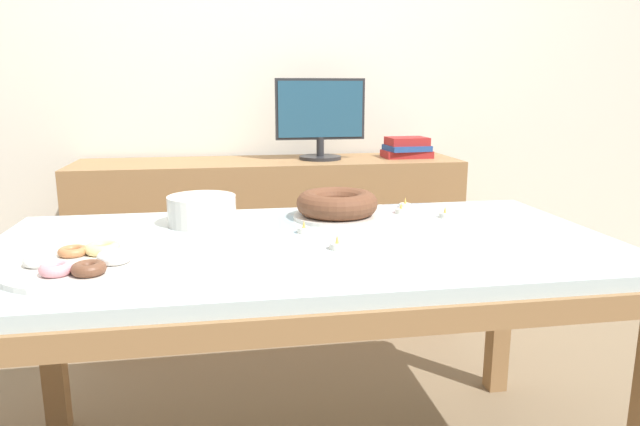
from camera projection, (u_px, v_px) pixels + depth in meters
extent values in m
cube|color=silver|center=(263.00, 61.00, 2.87)|extent=(8.00, 0.10, 2.60)
cube|color=silver|center=(306.00, 246.00, 1.59)|extent=(1.72, 0.89, 0.04)
cube|color=olive|center=(335.00, 321.00, 1.20)|extent=(1.76, 0.08, 0.06)
cube|color=olive|center=(288.00, 227.00, 2.01)|extent=(1.76, 0.08, 0.06)
cube|color=olive|center=(576.00, 249.00, 1.75)|extent=(0.08, 0.92, 0.06)
cube|color=olive|center=(51.00, 337.00, 1.92)|extent=(0.07, 0.07, 0.69)
cube|color=olive|center=(500.00, 306.00, 2.20)|extent=(0.07, 0.07, 0.69)
cube|color=olive|center=(271.00, 245.00, 2.77)|extent=(1.79, 0.44, 0.83)
cylinder|color=#262628|center=(320.00, 158.00, 2.72)|extent=(0.20, 0.20, 0.02)
cylinder|color=#262628|center=(320.00, 146.00, 2.71)|extent=(0.04, 0.04, 0.09)
cube|color=#262628|center=(320.00, 109.00, 2.67)|extent=(0.42, 0.02, 0.28)
cube|color=navy|center=(321.00, 109.00, 2.66)|extent=(0.40, 0.00, 0.26)
cube|color=maroon|center=(407.00, 154.00, 2.79)|extent=(0.23, 0.15, 0.03)
cube|color=#23478C|center=(407.00, 148.00, 2.79)|extent=(0.21, 0.18, 0.03)
cube|color=maroon|center=(407.00, 141.00, 2.78)|extent=(0.20, 0.16, 0.04)
cylinder|color=silver|center=(337.00, 216.00, 1.86)|extent=(0.28, 0.28, 0.01)
torus|color=brown|center=(337.00, 203.00, 1.85)|extent=(0.26, 0.26, 0.08)
cylinder|color=silver|center=(80.00, 267.00, 1.33)|extent=(0.35, 0.35, 0.01)
torus|color=white|center=(114.00, 257.00, 1.34)|extent=(0.08, 0.08, 0.03)
torus|color=#EAD184|center=(103.00, 248.00, 1.41)|extent=(0.09, 0.09, 0.03)
torus|color=#B27042|center=(73.00, 251.00, 1.39)|extent=(0.07, 0.07, 0.02)
torus|color=white|center=(40.00, 260.00, 1.31)|extent=(0.07, 0.07, 0.03)
torus|color=pink|center=(56.00, 269.00, 1.25)|extent=(0.07, 0.07, 0.03)
torus|color=brown|center=(89.00, 268.00, 1.25)|extent=(0.08, 0.08, 0.03)
cylinder|color=silver|center=(202.00, 223.00, 1.77)|extent=(0.21, 0.21, 0.01)
cylinder|color=silver|center=(202.00, 220.00, 1.77)|extent=(0.21, 0.21, 0.01)
cylinder|color=silver|center=(202.00, 216.00, 1.77)|extent=(0.21, 0.21, 0.01)
cylinder|color=silver|center=(202.00, 213.00, 1.77)|extent=(0.21, 0.21, 0.01)
cylinder|color=silver|center=(202.00, 210.00, 1.77)|extent=(0.21, 0.21, 0.01)
cylinder|color=silver|center=(202.00, 207.00, 1.76)|extent=(0.21, 0.21, 0.01)
cylinder|color=silver|center=(202.00, 204.00, 1.76)|extent=(0.21, 0.21, 0.01)
cylinder|color=silver|center=(201.00, 201.00, 1.76)|extent=(0.21, 0.21, 0.01)
cylinder|color=silver|center=(201.00, 197.00, 1.76)|extent=(0.21, 0.21, 0.01)
cylinder|color=silver|center=(401.00, 211.00, 1.93)|extent=(0.04, 0.04, 0.02)
cylinder|color=white|center=(401.00, 209.00, 1.93)|extent=(0.03, 0.03, 0.00)
cone|color=#F9B74C|center=(401.00, 205.00, 1.92)|extent=(0.01, 0.01, 0.02)
cylinder|color=silver|center=(445.00, 215.00, 1.87)|extent=(0.04, 0.04, 0.02)
cylinder|color=white|center=(445.00, 213.00, 1.86)|extent=(0.03, 0.03, 0.00)
cone|color=#F9B74C|center=(445.00, 209.00, 1.86)|extent=(0.01, 0.01, 0.02)
cylinder|color=silver|center=(337.00, 246.00, 1.50)|extent=(0.04, 0.04, 0.02)
cylinder|color=white|center=(337.00, 244.00, 1.50)|extent=(0.03, 0.03, 0.00)
cone|color=#F9B74C|center=(337.00, 239.00, 1.50)|extent=(0.01, 0.01, 0.02)
cylinder|color=silver|center=(304.00, 230.00, 1.67)|extent=(0.04, 0.04, 0.02)
cylinder|color=white|center=(304.00, 228.00, 1.67)|extent=(0.03, 0.03, 0.00)
cone|color=#F9B74C|center=(304.00, 224.00, 1.66)|extent=(0.01, 0.01, 0.02)
cylinder|color=silver|center=(405.00, 206.00, 2.01)|extent=(0.04, 0.04, 0.02)
cylinder|color=white|center=(405.00, 204.00, 2.01)|extent=(0.03, 0.03, 0.00)
cone|color=#F9B74C|center=(405.00, 200.00, 2.01)|extent=(0.01, 0.01, 0.02)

